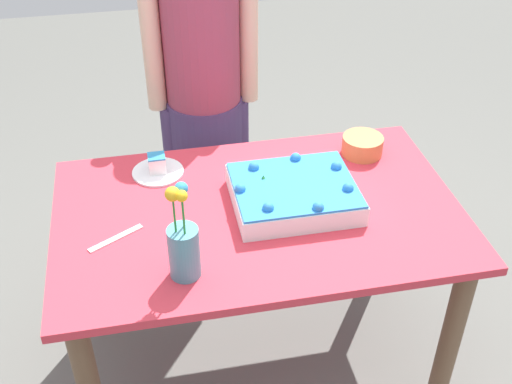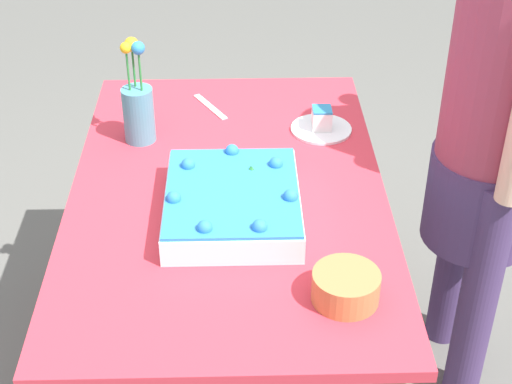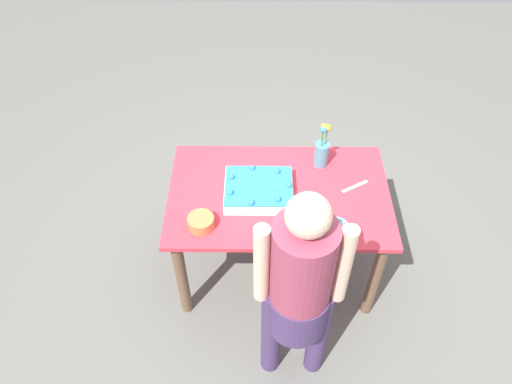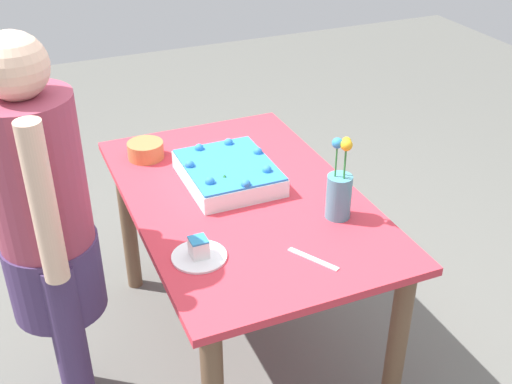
% 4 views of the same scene
% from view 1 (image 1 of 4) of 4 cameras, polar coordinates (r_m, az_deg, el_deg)
% --- Properties ---
extents(ground_plane, '(8.00, 8.00, 0.00)m').
position_cam_1_polar(ground_plane, '(2.63, 0.16, -14.68)').
color(ground_plane, '#5F5F5A').
extents(dining_table, '(1.33, 0.84, 0.75)m').
position_cam_1_polar(dining_table, '(2.18, 0.19, -4.23)').
color(dining_table, '#CF3342').
rests_on(dining_table, ground_plane).
extents(sheet_cake, '(0.40, 0.33, 0.10)m').
position_cam_1_polar(sheet_cake, '(2.11, 3.39, -0.10)').
color(sheet_cake, white).
rests_on(sheet_cake, dining_table).
extents(serving_plate_with_slice, '(0.18, 0.18, 0.07)m').
position_cam_1_polar(serving_plate_with_slice, '(2.29, -8.75, 2.11)').
color(serving_plate_with_slice, white).
rests_on(serving_plate_with_slice, dining_table).
extents(cake_knife, '(0.17, 0.11, 0.00)m').
position_cam_1_polar(cake_knife, '(2.03, -12.35, -4.03)').
color(cake_knife, silver).
rests_on(cake_knife, dining_table).
extents(flower_vase, '(0.09, 0.09, 0.31)m').
position_cam_1_polar(flower_vase, '(1.81, -6.46, -4.81)').
color(flower_vase, teal).
rests_on(flower_vase, dining_table).
extents(fruit_bowl, '(0.15, 0.15, 0.07)m').
position_cam_1_polar(fruit_bowl, '(2.39, 9.44, 4.11)').
color(fruit_bowl, '#C27341').
rests_on(fruit_bowl, dining_table).
extents(person_standing, '(0.45, 0.31, 1.49)m').
position_cam_1_polar(person_standing, '(2.64, -4.71, 9.35)').
color(person_standing, '#44305B').
rests_on(person_standing, ground_plane).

